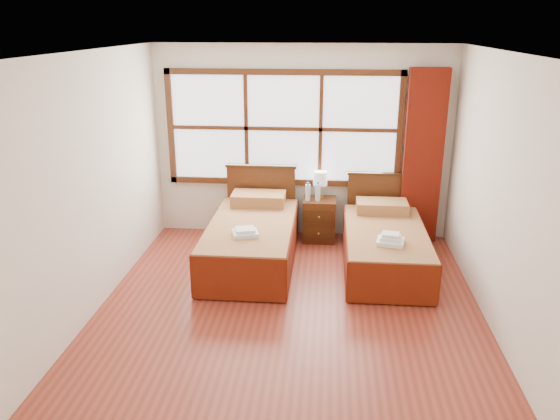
{
  "coord_description": "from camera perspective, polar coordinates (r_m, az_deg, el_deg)",
  "views": [
    {
      "loc": [
        0.36,
        -5.03,
        2.86
      ],
      "look_at": [
        -0.16,
        0.7,
        0.87
      ],
      "focal_mm": 35.0,
      "sensor_mm": 36.0,
      "label": 1
    }
  ],
  "objects": [
    {
      "name": "bottle_near",
      "position": [
        7.29,
        2.93,
        1.86
      ],
      "size": [
        0.07,
        0.07,
        0.25
      ],
      "color": "silver",
      "rests_on": "nightstand"
    },
    {
      "name": "bottle_far",
      "position": [
        7.3,
        3.96,
        1.9
      ],
      "size": [
        0.07,
        0.07,
        0.26
      ],
      "color": "silver",
      "rests_on": "nightstand"
    },
    {
      "name": "bed_left",
      "position": [
        6.79,
        -2.92,
        -2.99
      ],
      "size": [
        1.04,
        2.06,
        1.01
      ],
      "color": "#38200B",
      "rests_on": "floor"
    },
    {
      "name": "floor",
      "position": [
        5.8,
        0.95,
        -10.45
      ],
      "size": [
        4.5,
        4.5,
        0.0
      ],
      "primitive_type": "plane",
      "color": "#943725",
      "rests_on": "ground"
    },
    {
      "name": "curtain",
      "position": [
        7.44,
        14.69,
        5.35
      ],
      "size": [
        0.5,
        0.16,
        2.3
      ],
      "primitive_type": "cube",
      "color": "#68150A",
      "rests_on": "wall_back"
    },
    {
      "name": "nightstand",
      "position": [
        7.48,
        4.11,
        -1.02
      ],
      "size": [
        0.44,
        0.43,
        0.59
      ],
      "color": "#492410",
      "rests_on": "floor"
    },
    {
      "name": "wall_right",
      "position": [
        5.51,
        22.24,
        1.23
      ],
      "size": [
        0.0,
        4.5,
        4.5
      ],
      "primitive_type": "plane",
      "rotation": [
        1.57,
        0.0,
        -1.57
      ],
      "color": "silver",
      "rests_on": "floor"
    },
    {
      "name": "window",
      "position": [
        7.39,
        0.35,
        8.51
      ],
      "size": [
        3.16,
        0.06,
        1.56
      ],
      "color": "white",
      "rests_on": "wall_back"
    },
    {
      "name": "lamp",
      "position": [
        7.39,
        4.22,
        3.23
      ],
      "size": [
        0.19,
        0.19,
        0.37
      ],
      "color": "gold",
      "rests_on": "nightstand"
    },
    {
      "name": "towels_left",
      "position": [
        6.26,
        -3.67,
        -2.33
      ],
      "size": [
        0.34,
        0.32,
        0.08
      ],
      "rotation": [
        0.0,
        0.0,
        0.3
      ],
      "color": "white",
      "rests_on": "bed_left"
    },
    {
      "name": "ceiling",
      "position": [
        5.05,
        1.11,
        16.17
      ],
      "size": [
        4.5,
        4.5,
        0.0
      ],
      "primitive_type": "plane",
      "rotation": [
        3.14,
        0.0,
        0.0
      ],
      "color": "white",
      "rests_on": "wall_back"
    },
    {
      "name": "wall_back",
      "position": [
        7.45,
        2.3,
        7.01
      ],
      "size": [
        4.0,
        0.0,
        4.0
      ],
      "primitive_type": "plane",
      "rotation": [
        1.57,
        0.0,
        0.0
      ],
      "color": "silver",
      "rests_on": "floor"
    },
    {
      "name": "wall_left",
      "position": [
        5.77,
        -19.22,
        2.35
      ],
      "size": [
        0.0,
        4.5,
        4.5
      ],
      "primitive_type": "plane",
      "rotation": [
        1.57,
        0.0,
        1.57
      ],
      "color": "silver",
      "rests_on": "floor"
    },
    {
      "name": "bed_right",
      "position": [
        6.77,
        10.87,
        -3.57
      ],
      "size": [
        0.97,
        1.99,
        0.94
      ],
      "color": "#38200B",
      "rests_on": "floor"
    },
    {
      "name": "towels_right",
      "position": [
        6.23,
        11.47,
        -3.04
      ],
      "size": [
        0.34,
        0.31,
        0.13
      ],
      "rotation": [
        0.0,
        0.0,
        -0.19
      ],
      "color": "white",
      "rests_on": "bed_right"
    }
  ]
}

